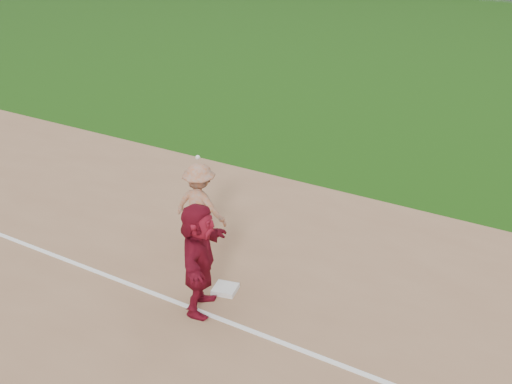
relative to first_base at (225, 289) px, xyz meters
The scene contains 5 objects.
ground 0.33m from the first_base, 169.94° to the left, with size 160.00×160.00×0.00m, color #1B490E.
foul_line 0.81m from the first_base, 113.48° to the right, with size 60.00×0.10×0.01m, color white.
first_base is the anchor object (origin of this frame).
base_runner 1.15m from the first_base, 95.03° to the right, with size 1.83×0.58×1.98m, color maroon.
first_base_play 1.96m from the first_base, 140.34° to the left, with size 1.17×0.97×2.25m.
Camera 1 is at (5.94, -8.02, 6.41)m, focal length 45.00 mm.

